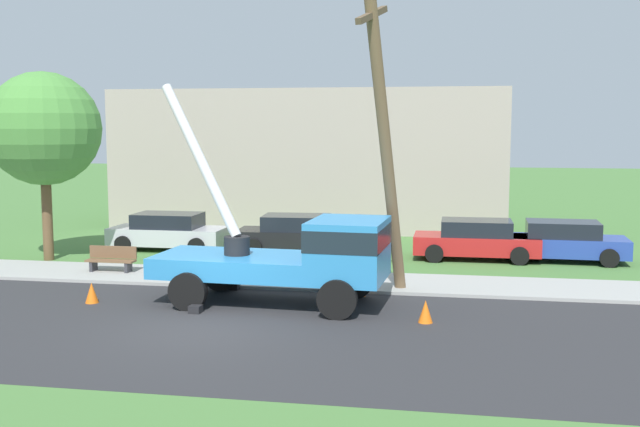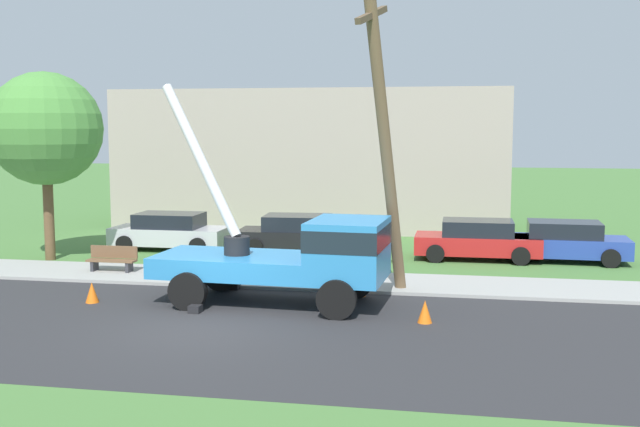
{
  "view_description": "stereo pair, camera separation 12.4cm",
  "coord_description": "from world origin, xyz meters",
  "px_view_note": "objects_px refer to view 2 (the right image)",
  "views": [
    {
      "loc": [
        5.88,
        -16.85,
        4.8
      ],
      "look_at": [
        2.21,
        3.68,
        2.37
      ],
      "focal_mm": 42.86,
      "sensor_mm": 36.0,
      "label": 1
    },
    {
      "loc": [
        6.0,
        -16.83,
        4.8
      ],
      "look_at": [
        2.21,
        3.68,
        2.37
      ],
      "focal_mm": 42.86,
      "sensor_mm": 36.0,
      "label": 2
    }
  ],
  "objects_px": {
    "traffic_cone_behind": "(92,292)",
    "traffic_cone_curbside": "(359,286)",
    "leaning_utility_pole": "(385,138)",
    "parked_sedan_silver": "(170,231)",
    "parked_sedan_red": "(477,240)",
    "parked_sedan_blue": "(564,242)",
    "park_bench": "(113,260)",
    "parked_sedan_black": "(298,234)",
    "traffic_cone_ahead": "(425,312)",
    "roadside_tree_near": "(45,129)",
    "utility_truck": "(300,253)"
  },
  "relations": [
    {
      "from": "traffic_cone_behind",
      "to": "traffic_cone_curbside",
      "type": "height_order",
      "value": "same"
    },
    {
      "from": "leaning_utility_pole",
      "to": "traffic_cone_behind",
      "type": "bearing_deg",
      "value": -167.27
    },
    {
      "from": "parked_sedan_silver",
      "to": "parked_sedan_red",
      "type": "xyz_separation_m",
      "value": [
        11.63,
        -0.04,
        0.0
      ]
    },
    {
      "from": "parked_sedan_red",
      "to": "parked_sedan_blue",
      "type": "xyz_separation_m",
      "value": [
        2.98,
        0.14,
        0.0
      ]
    },
    {
      "from": "traffic_cone_curbside",
      "to": "parked_sedan_blue",
      "type": "distance_m",
      "value": 9.29
    },
    {
      "from": "leaning_utility_pole",
      "to": "parked_sedan_silver",
      "type": "relative_size",
      "value": 1.97
    },
    {
      "from": "traffic_cone_curbside",
      "to": "park_bench",
      "type": "relative_size",
      "value": 0.35
    },
    {
      "from": "parked_sedan_black",
      "to": "parked_sedan_blue",
      "type": "distance_m",
      "value": 9.62
    },
    {
      "from": "parked_sedan_black",
      "to": "traffic_cone_behind",
      "type": "bearing_deg",
      "value": -112.72
    },
    {
      "from": "leaning_utility_pole",
      "to": "traffic_cone_ahead",
      "type": "bearing_deg",
      "value": -61.08
    },
    {
      "from": "roadside_tree_near",
      "to": "parked_sedan_red",
      "type": "bearing_deg",
      "value": 10.61
    },
    {
      "from": "parked_sedan_silver",
      "to": "parked_sedan_red",
      "type": "height_order",
      "value": "same"
    },
    {
      "from": "traffic_cone_curbside",
      "to": "park_bench",
      "type": "distance_m",
      "value": 8.46
    },
    {
      "from": "park_bench",
      "to": "roadside_tree_near",
      "type": "relative_size",
      "value": 0.24
    },
    {
      "from": "parked_sedan_silver",
      "to": "parked_sedan_red",
      "type": "bearing_deg",
      "value": -0.2
    },
    {
      "from": "parked_sedan_black",
      "to": "park_bench",
      "type": "height_order",
      "value": "parked_sedan_black"
    },
    {
      "from": "parked_sedan_blue",
      "to": "traffic_cone_curbside",
      "type": "bearing_deg",
      "value": -133.26
    },
    {
      "from": "parked_sedan_red",
      "to": "leaning_utility_pole",
      "type": "bearing_deg",
      "value": -110.95
    },
    {
      "from": "utility_truck",
      "to": "traffic_cone_ahead",
      "type": "distance_m",
      "value": 3.76
    },
    {
      "from": "parked_sedan_blue",
      "to": "traffic_cone_behind",
      "type": "bearing_deg",
      "value": -146.53
    },
    {
      "from": "traffic_cone_curbside",
      "to": "roadside_tree_near",
      "type": "distance_m",
      "value": 13.0
    },
    {
      "from": "traffic_cone_behind",
      "to": "leaning_utility_pole",
      "type": "bearing_deg",
      "value": 12.73
    },
    {
      "from": "traffic_cone_behind",
      "to": "parked_sedan_red",
      "type": "distance_m",
      "value": 13.58
    },
    {
      "from": "parked_sedan_red",
      "to": "parked_sedan_black",
      "type": "bearing_deg",
      "value": 177.52
    },
    {
      "from": "traffic_cone_behind",
      "to": "parked_sedan_silver",
      "type": "distance_m",
      "value": 8.85
    },
    {
      "from": "utility_truck",
      "to": "traffic_cone_curbside",
      "type": "xyz_separation_m",
      "value": [
        1.4,
        1.35,
        -1.13
      ]
    },
    {
      "from": "traffic_cone_behind",
      "to": "parked_sedan_blue",
      "type": "height_order",
      "value": "parked_sedan_blue"
    },
    {
      "from": "traffic_cone_curbside",
      "to": "traffic_cone_ahead",
      "type": "bearing_deg",
      "value": -53.12
    },
    {
      "from": "traffic_cone_behind",
      "to": "parked_sedan_black",
      "type": "xyz_separation_m",
      "value": [
        3.77,
        9.0,
        0.43
      ]
    },
    {
      "from": "leaning_utility_pole",
      "to": "parked_sedan_black",
      "type": "distance_m",
      "value": 9.07
    },
    {
      "from": "utility_truck",
      "to": "parked_sedan_blue",
      "type": "height_order",
      "value": "utility_truck"
    },
    {
      "from": "traffic_cone_curbside",
      "to": "parked_sedan_black",
      "type": "height_order",
      "value": "parked_sedan_black"
    },
    {
      "from": "traffic_cone_ahead",
      "to": "parked_sedan_silver",
      "type": "bearing_deg",
      "value": 137.8
    },
    {
      "from": "utility_truck",
      "to": "traffic_cone_behind",
      "type": "relative_size",
      "value": 12.05
    },
    {
      "from": "parked_sedan_black",
      "to": "park_bench",
      "type": "bearing_deg",
      "value": -134.18
    },
    {
      "from": "leaning_utility_pole",
      "to": "parked_sedan_blue",
      "type": "distance_m",
      "value": 9.82
    },
    {
      "from": "traffic_cone_behind",
      "to": "roadside_tree_near",
      "type": "bearing_deg",
      "value": 128.04
    },
    {
      "from": "utility_truck",
      "to": "leaning_utility_pole",
      "type": "height_order",
      "value": "leaning_utility_pole"
    },
    {
      "from": "roadside_tree_near",
      "to": "traffic_cone_curbside",
      "type": "bearing_deg",
      "value": -18.07
    },
    {
      "from": "traffic_cone_behind",
      "to": "roadside_tree_near",
      "type": "distance_m",
      "value": 8.67
    },
    {
      "from": "traffic_cone_curbside",
      "to": "parked_sedan_black",
      "type": "xyz_separation_m",
      "value": [
        -3.26,
        6.9,
        0.43
      ]
    },
    {
      "from": "parked_sedan_silver",
      "to": "parked_sedan_blue",
      "type": "height_order",
      "value": "same"
    },
    {
      "from": "roadside_tree_near",
      "to": "parked_sedan_silver",
      "type": "bearing_deg",
      "value": 40.1
    },
    {
      "from": "traffic_cone_curbside",
      "to": "utility_truck",
      "type": "bearing_deg",
      "value": -136.03
    },
    {
      "from": "traffic_cone_ahead",
      "to": "utility_truck",
      "type": "bearing_deg",
      "value": 159.58
    },
    {
      "from": "traffic_cone_behind",
      "to": "traffic_cone_curbside",
      "type": "distance_m",
      "value": 7.34
    },
    {
      "from": "leaning_utility_pole",
      "to": "traffic_cone_behind",
      "type": "xyz_separation_m",
      "value": [
        -7.74,
        -1.75,
        -4.17
      ]
    },
    {
      "from": "traffic_cone_behind",
      "to": "parked_sedan_red",
      "type": "height_order",
      "value": "parked_sedan_red"
    },
    {
      "from": "utility_truck",
      "to": "parked_sedan_black",
      "type": "distance_m",
      "value": 8.49
    },
    {
      "from": "utility_truck",
      "to": "parked_sedan_blue",
      "type": "relative_size",
      "value": 1.52
    }
  ]
}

